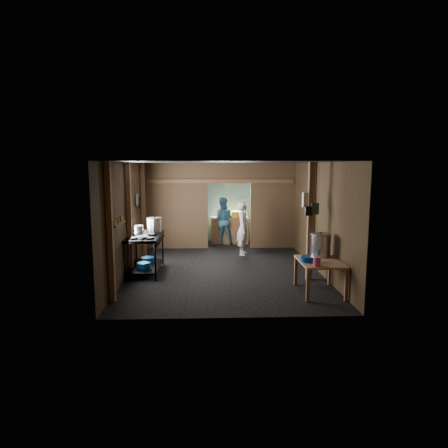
{
  "coord_description": "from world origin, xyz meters",
  "views": [
    {
      "loc": [
        -0.38,
        -9.86,
        2.54
      ],
      "look_at": [
        0.0,
        -0.2,
        1.1
      ],
      "focal_mm": 31.95,
      "sensor_mm": 36.0,
      "label": 1
    }
  ],
  "objects_px": {
    "pink_bucket": "(317,261)",
    "yellow_tub": "(236,214)",
    "stock_pot": "(321,245)",
    "prep_table": "(320,277)",
    "gas_range": "(145,254)",
    "cook": "(243,228)",
    "stove_pot_large": "(154,225)"
  },
  "relations": [
    {
      "from": "prep_table",
      "to": "yellow_tub",
      "type": "distance_m",
      "value": 5.39
    },
    {
      "from": "pink_bucket",
      "to": "stove_pot_large",
      "type": "bearing_deg",
      "value": 143.37
    },
    {
      "from": "pink_bucket",
      "to": "yellow_tub",
      "type": "xyz_separation_m",
      "value": [
        -1.14,
        5.58,
        0.21
      ]
    },
    {
      "from": "gas_range",
      "to": "yellow_tub",
      "type": "bearing_deg",
      "value": 56.1
    },
    {
      "from": "cook",
      "to": "yellow_tub",
      "type": "bearing_deg",
      "value": 12.76
    },
    {
      "from": "gas_range",
      "to": "prep_table",
      "type": "xyz_separation_m",
      "value": [
        3.71,
        -1.63,
        -0.13
      ]
    },
    {
      "from": "stove_pot_large",
      "to": "yellow_tub",
      "type": "distance_m",
      "value": 3.8
    },
    {
      "from": "prep_table",
      "to": "pink_bucket",
      "type": "distance_m",
      "value": 0.59
    },
    {
      "from": "pink_bucket",
      "to": "yellow_tub",
      "type": "bearing_deg",
      "value": 101.55
    },
    {
      "from": "prep_table",
      "to": "yellow_tub",
      "type": "xyz_separation_m",
      "value": [
        -1.31,
        5.19,
        0.62
      ]
    },
    {
      "from": "gas_range",
      "to": "cook",
      "type": "xyz_separation_m",
      "value": [
        2.48,
        1.85,
        0.31
      ]
    },
    {
      "from": "stove_pot_large",
      "to": "stock_pot",
      "type": "relative_size",
      "value": 0.74
    },
    {
      "from": "prep_table",
      "to": "stock_pot",
      "type": "bearing_deg",
      "value": 74.27
    },
    {
      "from": "prep_table",
      "to": "gas_range",
      "type": "bearing_deg",
      "value": 156.34
    },
    {
      "from": "prep_table",
      "to": "pink_bucket",
      "type": "xyz_separation_m",
      "value": [
        -0.17,
        -0.39,
        0.41
      ]
    },
    {
      "from": "stock_pot",
      "to": "pink_bucket",
      "type": "xyz_separation_m",
      "value": [
        -0.29,
        -0.79,
        -0.15
      ]
    },
    {
      "from": "stock_pot",
      "to": "pink_bucket",
      "type": "height_order",
      "value": "stock_pot"
    },
    {
      "from": "gas_range",
      "to": "stock_pot",
      "type": "bearing_deg",
      "value": -17.75
    },
    {
      "from": "prep_table",
      "to": "stock_pot",
      "type": "height_order",
      "value": "stock_pot"
    },
    {
      "from": "yellow_tub",
      "to": "stock_pot",
      "type": "bearing_deg",
      "value": -73.4
    },
    {
      "from": "gas_range",
      "to": "pink_bucket",
      "type": "bearing_deg",
      "value": -29.65
    },
    {
      "from": "stove_pot_large",
      "to": "yellow_tub",
      "type": "height_order",
      "value": "stove_pot_large"
    },
    {
      "from": "gas_range",
      "to": "stove_pot_large",
      "type": "bearing_deg",
      "value": 70.84
    },
    {
      "from": "stove_pot_large",
      "to": "pink_bucket",
      "type": "distance_m",
      "value": 4.21
    },
    {
      "from": "stock_pot",
      "to": "yellow_tub",
      "type": "xyz_separation_m",
      "value": [
        -1.43,
        4.79,
        0.06
      ]
    },
    {
      "from": "gas_range",
      "to": "yellow_tub",
      "type": "height_order",
      "value": "yellow_tub"
    },
    {
      "from": "cook",
      "to": "stove_pot_large",
      "type": "bearing_deg",
      "value": 130.54
    },
    {
      "from": "stock_pot",
      "to": "cook",
      "type": "height_order",
      "value": "cook"
    },
    {
      "from": "stock_pot",
      "to": "cook",
      "type": "distance_m",
      "value": 3.36
    },
    {
      "from": "stock_pot",
      "to": "yellow_tub",
      "type": "distance_m",
      "value": 5.0
    },
    {
      "from": "gas_range",
      "to": "prep_table",
      "type": "relative_size",
      "value": 1.39
    },
    {
      "from": "gas_range",
      "to": "prep_table",
      "type": "distance_m",
      "value": 4.05
    }
  ]
}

